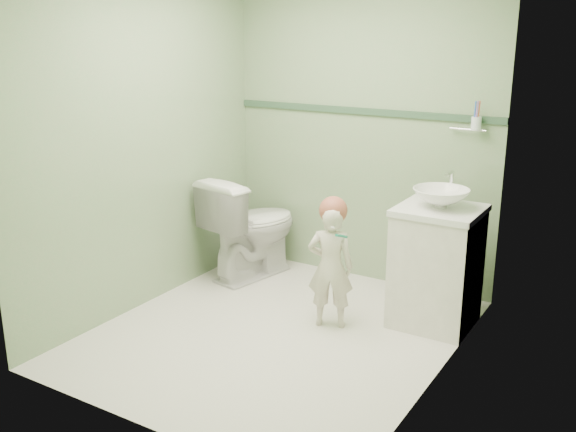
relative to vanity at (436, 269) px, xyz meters
The scene contains 12 objects.
ground 1.16m from the vanity, 140.19° to the right, with size 2.50×2.50×0.00m, color white.
room_shell 1.35m from the vanity, 140.19° to the right, with size 2.50×2.54×2.40m.
trim_stripe 1.38m from the vanity, 147.36° to the left, with size 2.20×0.02×0.05m, color #33523B.
vanity is the anchor object (origin of this frame).
counter 0.41m from the vanity, ahead, with size 0.54×0.52×0.04m, color white.
basin 0.49m from the vanity, ahead, with size 0.37×0.37×0.13m, color white.
faucet 0.60m from the vanity, 90.00° to the left, with size 0.03×0.13×0.18m.
cup_holder 1.05m from the vanity, 83.75° to the left, with size 0.26×0.07×0.21m.
toilet 1.58m from the vanity, behind, with size 0.47×0.82×0.84m, color white.
toddler 0.72m from the vanity, 146.04° to the right, with size 0.31×0.20×0.85m, color beige.
hair_cap 0.82m from the vanity, 147.72° to the right, with size 0.19×0.19×0.19m, color #9E523D.
teal_toothbrush 0.75m from the vanity, 134.51° to the right, with size 0.10×0.14×0.08m.
Camera 1 is at (2.13, -3.35, 1.97)m, focal length 40.64 mm.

